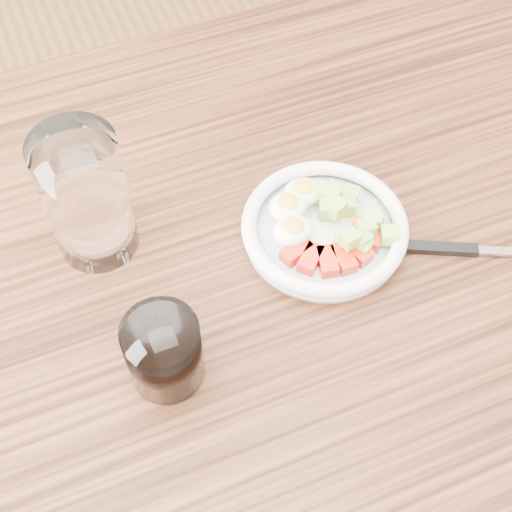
{
  "coord_description": "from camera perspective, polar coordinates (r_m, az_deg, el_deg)",
  "views": [
    {
      "loc": [
        -0.18,
        -0.4,
        1.45
      ],
      "look_at": [
        -0.01,
        0.01,
        0.8
      ],
      "focal_mm": 50.0,
      "sensor_mm": 36.0,
      "label": 1
    }
  ],
  "objects": [
    {
      "name": "fork",
      "position": [
        0.85,
        15.91,
        0.51
      ],
      "size": [
        0.19,
        0.11,
        0.01
      ],
      "color": "black",
      "rests_on": "dining_table"
    },
    {
      "name": "coffee_glass",
      "position": [
        0.71,
        -7.37,
        -7.63
      ],
      "size": [
        0.08,
        0.08,
        0.09
      ],
      "color": "white",
      "rests_on": "dining_table"
    },
    {
      "name": "dining_table",
      "position": [
        0.89,
        0.84,
        -5.03
      ],
      "size": [
        1.5,
        0.9,
        0.77
      ],
      "color": "brown",
      "rests_on": "ground"
    },
    {
      "name": "water_glass",
      "position": [
        0.78,
        -13.41,
        4.62
      ],
      "size": [
        0.09,
        0.09,
        0.16
      ],
      "primitive_type": "cylinder",
      "color": "white",
      "rests_on": "dining_table"
    },
    {
      "name": "ground",
      "position": [
        1.51,
        0.52,
        -17.5
      ],
      "size": [
        4.0,
        4.0,
        0.0
      ],
      "primitive_type": "plane",
      "color": "brown",
      "rests_on": "ground"
    },
    {
      "name": "bowl",
      "position": [
        0.82,
        5.45,
        2.39
      ],
      "size": [
        0.19,
        0.19,
        0.05
      ],
      "color": "white",
      "rests_on": "dining_table"
    }
  ]
}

